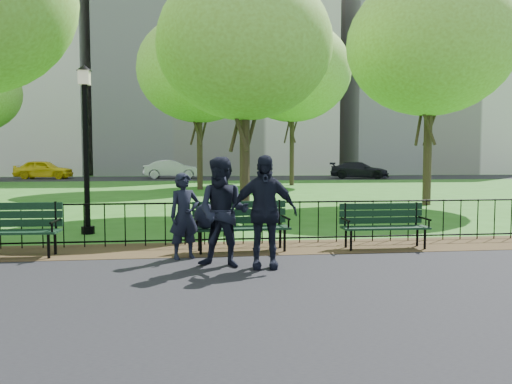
{
  "coord_description": "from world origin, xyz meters",
  "views": [
    {
      "loc": [
        -0.38,
        -8.25,
        1.82
      ],
      "look_at": [
        0.81,
        1.5,
        1.13
      ],
      "focal_mm": 35.0,
      "sensor_mm": 36.0,
      "label": 1
    }
  ],
  "objects": [
    {
      "name": "person_right",
      "position": [
        0.72,
        -0.27,
        0.94
      ],
      "size": [
        1.11,
        0.53,
        1.85
      ],
      "primitive_type": "imported",
      "rotation": [
        0.0,
        0.0,
        -0.08
      ],
      "color": "black",
      "rests_on": "asphalt_path"
    },
    {
      "name": "far_street",
      "position": [
        0.0,
        35.0,
        0.01
      ],
      "size": [
        70.0,
        9.0,
        0.01
      ],
      "primitive_type": "cube",
      "color": "black",
      "rests_on": "ground"
    },
    {
      "name": "person_mid",
      "position": [
        0.07,
        -0.12,
        0.92
      ],
      "size": [
        0.98,
        0.73,
        1.82
      ],
      "primitive_type": "imported",
      "rotation": [
        0.0,
        0.0,
        -0.34
      ],
      "color": "black",
      "rests_on": "asphalt_path"
    },
    {
      "name": "taxi",
      "position": [
        -12.96,
        35.24,
        0.8
      ],
      "size": [
        4.78,
        2.26,
        1.58
      ],
      "primitive_type": "imported",
      "rotation": [
        0.0,
        0.0,
        1.48
      ],
      "color": "yellow",
      "rests_on": "far_street"
    },
    {
      "name": "park_bench_left_a",
      "position": [
        -3.8,
        1.24,
        0.61
      ],
      "size": [
        1.91,
        0.64,
        1.07
      ],
      "rotation": [
        0.0,
        0.0,
        -0.03
      ],
      "color": "black",
      "rests_on": "ground"
    },
    {
      "name": "tree_mid_e",
      "position": [
        8.4,
        9.83,
        6.02
      ],
      "size": [
        6.22,
        6.22,
        8.67
      ],
      "color": "#2D2116",
      "rests_on": "ground"
    },
    {
      "name": "tree_far_e",
      "position": [
        5.83,
        23.55,
        7.27
      ],
      "size": [
        7.51,
        7.51,
        10.47
      ],
      "color": "#2D2116",
      "rests_on": "ground"
    },
    {
      "name": "iron_fence",
      "position": [
        0.0,
        2.0,
        0.5
      ],
      "size": [
        24.06,
        0.06,
        1.0
      ],
      "color": "black",
      "rests_on": "ground"
    },
    {
      "name": "lamppost",
      "position": [
        -2.93,
        3.9,
        2.16
      ],
      "size": [
        0.36,
        0.36,
        3.96
      ],
      "color": "black",
      "rests_on": "ground"
    },
    {
      "name": "park_bench_right_a",
      "position": [
        3.34,
        1.23,
        0.56
      ],
      "size": [
        1.72,
        0.55,
        0.97
      ],
      "rotation": [
        0.0,
        0.0,
        -0.01
      ],
      "color": "black",
      "rests_on": "ground"
    },
    {
      "name": "tree_far_c",
      "position": [
        -0.12,
        20.0,
        6.67
      ],
      "size": [
        6.89,
        6.89,
        9.61
      ],
      "color": "#2D2116",
      "rests_on": "ground"
    },
    {
      "name": "apartment_mid",
      "position": [
        2.0,
        48.0,
        15.0
      ],
      "size": [
        24.0,
        15.0,
        30.0
      ],
      "primitive_type": "cube",
      "color": "silver",
      "rests_on": "ground"
    },
    {
      "name": "tree_near_e",
      "position": [
        1.17,
        7.41,
        5.29
      ],
      "size": [
        5.47,
        5.47,
        7.62
      ],
      "color": "#2D2116",
      "rests_on": "ground"
    },
    {
      "name": "dirt_strip",
      "position": [
        0.0,
        1.5,
        0.01
      ],
      "size": [
        60.0,
        1.6,
        0.01
      ],
      "primitive_type": "cube",
      "color": "#342415",
      "rests_on": "ground"
    },
    {
      "name": "asphalt_path",
      "position": [
        0.0,
        -3.4,
        0.01
      ],
      "size": [
        60.0,
        9.2,
        0.01
      ],
      "primitive_type": "cube",
      "color": "black",
      "rests_on": "ground"
    },
    {
      "name": "apartment_east",
      "position": [
        26.0,
        48.0,
        12.0
      ],
      "size": [
        20.0,
        15.0,
        24.0
      ],
      "primitive_type": "cube",
      "color": "silver",
      "rests_on": "ground"
    },
    {
      "name": "park_bench_main",
      "position": [
        0.18,
        1.17,
        0.65
      ],
      "size": [
        1.88,
        0.69,
        1.05
      ],
      "rotation": [
        0.0,
        0.0,
        0.06
      ],
      "color": "black",
      "rests_on": "ground"
    },
    {
      "name": "sedan_silver",
      "position": [
        -2.26,
        34.29,
        0.8
      ],
      "size": [
        4.87,
        1.93,
        1.58
      ],
      "primitive_type": "imported",
      "rotation": [
        0.0,
        0.0,
        1.52
      ],
      "color": "#ADB0B5",
      "rests_on": "far_street"
    },
    {
      "name": "ground",
      "position": [
        0.0,
        0.0,
        0.0
      ],
      "size": [
        120.0,
        120.0,
        0.0
      ],
      "primitive_type": "plane",
      "color": "#2B6219"
    },
    {
      "name": "person_left",
      "position": [
        -0.58,
        0.65,
        0.78
      ],
      "size": [
        0.65,
        0.55,
        1.53
      ],
      "primitive_type": "imported",
      "rotation": [
        0.0,
        0.0,
        0.38
      ],
      "color": "black",
      "rests_on": "asphalt_path"
    },
    {
      "name": "sedan_dark",
      "position": [
        13.4,
        32.53,
        0.72
      ],
      "size": [
        5.26,
        3.65,
        1.41
      ],
      "primitive_type": "imported",
      "rotation": [
        0.0,
        0.0,
        1.19
      ],
      "color": "black",
      "rests_on": "far_street"
    }
  ]
}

